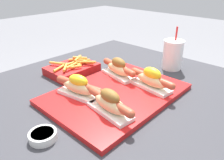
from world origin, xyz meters
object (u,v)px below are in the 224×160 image
object	(u,v)px
hot_dog_0	(110,103)
fries_basket	(72,68)
hot_dog_1	(152,79)
hot_dog_2	(79,87)
hot_dog_3	(119,68)
drink_cup	(173,55)
serving_tray	(116,94)
sauce_bowl	(43,135)

from	to	relation	value
hot_dog_0	fries_basket	world-z (taller)	hot_dog_0
hot_dog_0	hot_dog_1	size ratio (longest dim) A/B	1.00
hot_dog_1	hot_dog_2	bearing A→B (deg)	145.32
hot_dog_0	hot_dog_2	world-z (taller)	same
hot_dog_3	drink_cup	xyz separation A→B (m)	(0.27, -0.10, 0.01)
hot_dog_0	hot_dog_3	world-z (taller)	hot_dog_3
hot_dog_2	drink_cup	xyz separation A→B (m)	(0.48, -0.09, 0.01)
hot_dog_0	hot_dog_2	size ratio (longest dim) A/B	1.01
hot_dog_1	hot_dog_2	size ratio (longest dim) A/B	1.01
serving_tray	drink_cup	bearing A→B (deg)	-2.31
hot_dog_1	hot_dog_3	world-z (taller)	hot_dog_1
sauce_bowl	serving_tray	bearing A→B (deg)	2.52
drink_cup	hot_dog_1	bearing A→B (deg)	-166.76
hot_dog_2	fries_basket	size ratio (longest dim) A/B	0.94
fries_basket	hot_dog_1	bearing A→B (deg)	-76.41
hot_dog_2	hot_dog_3	bearing A→B (deg)	1.85
fries_basket	hot_dog_0	bearing A→B (deg)	-110.51
serving_tray	hot_dog_0	distance (m)	0.14
serving_tray	fries_basket	bearing A→B (deg)	85.49
hot_dog_0	fries_basket	size ratio (longest dim) A/B	0.94
hot_dog_0	sauce_bowl	distance (m)	0.21
hot_dog_3	drink_cup	world-z (taller)	drink_cup
hot_dog_2	drink_cup	size ratio (longest dim) A/B	1.02
hot_dog_1	fries_basket	bearing A→B (deg)	103.59
serving_tray	fries_basket	world-z (taller)	fries_basket
hot_dog_3	hot_dog_0	bearing A→B (deg)	-144.00
hot_dog_0	drink_cup	size ratio (longest dim) A/B	1.03
hot_dog_0	sauce_bowl	bearing A→B (deg)	161.97
hot_dog_0	hot_dog_1	bearing A→B (deg)	0.01
hot_dog_0	sauce_bowl	size ratio (longest dim) A/B	2.68
sauce_bowl	hot_dog_3	bearing A→B (deg)	13.00
hot_dog_0	fries_basket	distance (m)	0.39
hot_dog_2	hot_dog_0	bearing A→B (deg)	-91.31
hot_dog_0	hot_dog_2	bearing A→B (deg)	88.69
hot_dog_2	drink_cup	bearing A→B (deg)	-10.58
hot_dog_3	sauce_bowl	xyz separation A→B (m)	(-0.41, -0.10, -0.04)
hot_dog_0	hot_dog_3	size ratio (longest dim) A/B	1.01
fries_basket	serving_tray	bearing A→B (deg)	-94.51
hot_dog_1	serving_tray	bearing A→B (deg)	145.06
hot_dog_2	fries_basket	distance (m)	0.25
hot_dog_1	sauce_bowl	distance (m)	0.42
serving_tray	hot_dog_0	bearing A→B (deg)	-145.73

